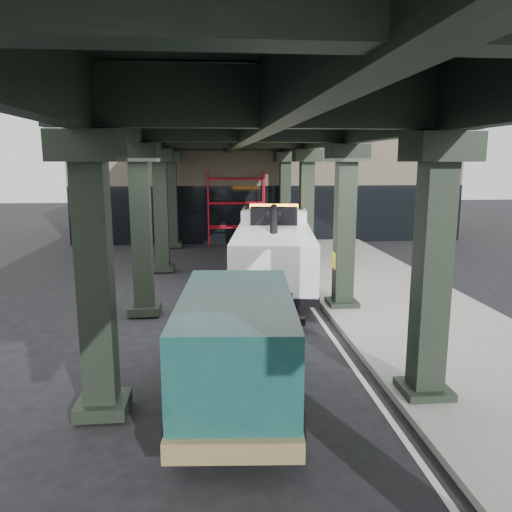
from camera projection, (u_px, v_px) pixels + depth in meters
ground at (266, 334)px, 13.25m from camera, size 90.00×90.00×0.00m
sidewalk at (401, 305)px, 15.60m from camera, size 5.00×40.00×0.15m
lane_stripe at (313, 310)px, 15.36m from camera, size 0.12×38.00×0.01m
viaduct at (244, 127)px, 14.16m from camera, size 7.40×32.00×6.40m
building at (262, 170)px, 32.26m from camera, size 22.00×10.00×8.00m
scaffolding at (236, 206)px, 27.19m from camera, size 3.08×0.88×4.00m
tow_truck at (274, 246)px, 18.32m from camera, size 3.61×9.31×2.98m
towed_van at (237, 344)px, 9.27m from camera, size 2.50×5.50×2.18m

